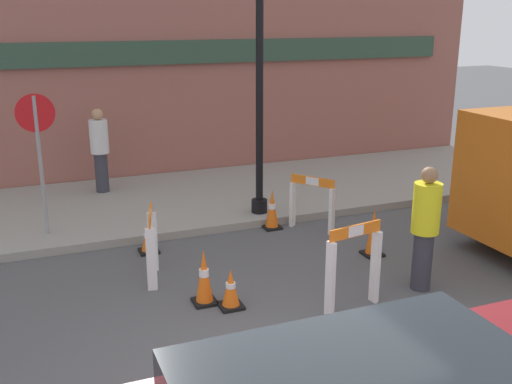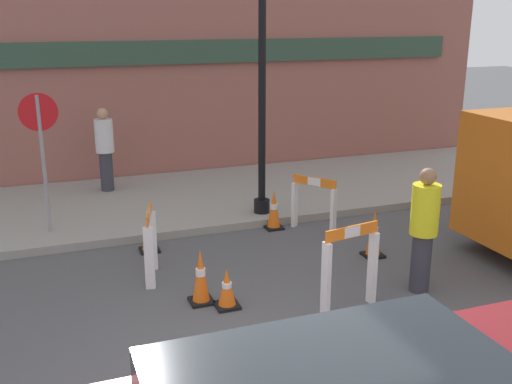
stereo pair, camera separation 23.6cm
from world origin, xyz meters
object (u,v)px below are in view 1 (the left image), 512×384
at_px(streetlamp_post, 260,29).
at_px(person_worker, 425,225).
at_px(stop_sign, 38,142).
at_px(person_pedestrian, 100,148).

height_order(streetlamp_post, person_worker, streetlamp_post).
distance_m(stop_sign, person_worker, 5.98).
bearing_deg(person_worker, stop_sign, 3.66).
height_order(person_worker, person_pedestrian, person_pedestrian).
bearing_deg(stop_sign, person_worker, 136.94).
distance_m(streetlamp_post, person_worker, 4.34).
bearing_deg(streetlamp_post, person_worker, -74.44).
height_order(streetlamp_post, stop_sign, streetlamp_post).
relative_size(person_worker, person_pedestrian, 1.02).
xyz_separation_m(stop_sign, person_worker, (4.60, -3.73, -0.75)).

